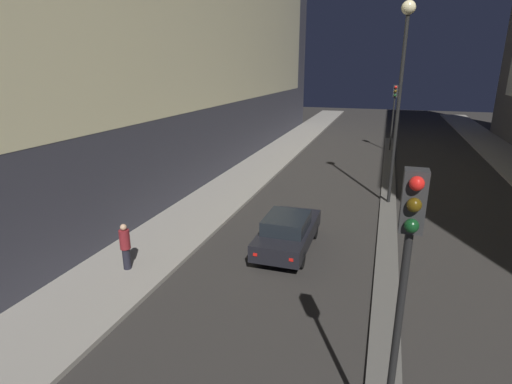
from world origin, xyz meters
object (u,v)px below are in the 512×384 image
traffic_light_near (406,261)px  street_lamp (403,63)px  pedestrian_on_left_sidewalk (125,246)px  car_left_lane (288,231)px  traffic_light_mid (394,103)px

traffic_light_near → street_lamp: size_ratio=0.55×
street_lamp → pedestrian_on_left_sidewalk: (-8.07, -9.83, -5.63)m
street_lamp → car_left_lane: street_lamp is taller
traffic_light_near → car_left_lane: traffic_light_near is taller
traffic_light_mid → car_left_lane: size_ratio=1.21×
car_left_lane → pedestrian_on_left_sidewalk: (-4.57, -3.28, 0.24)m
pedestrian_on_left_sidewalk → street_lamp: bearing=50.6°
traffic_light_near → street_lamp: street_lamp is taller
traffic_light_mid → car_left_lane: 20.56m
traffic_light_near → car_left_lane: bearing=115.0°
traffic_light_mid → pedestrian_on_left_sidewalk: size_ratio=3.23×
traffic_light_near → pedestrian_on_left_sidewalk: (-8.07, 4.22, -2.80)m
street_lamp → pedestrian_on_left_sidewalk: size_ratio=5.82×
street_lamp → pedestrian_on_left_sidewalk: street_lamp is taller
traffic_light_near → pedestrian_on_left_sidewalk: traffic_light_near is taller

